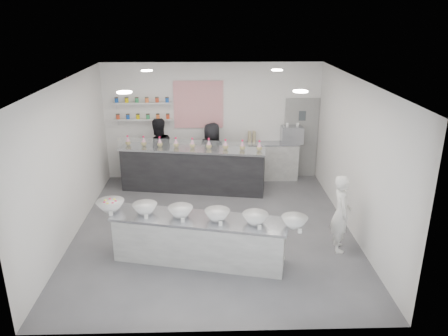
{
  "coord_description": "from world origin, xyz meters",
  "views": [
    {
      "loc": [
        -0.03,
        -7.93,
        4.21
      ],
      "look_at": [
        0.22,
        0.4,
        1.18
      ],
      "focal_mm": 35.0,
      "sensor_mm": 36.0,
      "label": 1
    }
  ],
  "objects_px": {
    "espresso_ledge": "(272,161)",
    "staff_left": "(158,152)",
    "back_bar": "(193,169)",
    "staff_right": "(212,153)",
    "espresso_machine": "(292,135)",
    "woman_prep": "(341,213)",
    "prep_counter": "(199,239)"
  },
  "relations": [
    {
      "from": "woman_prep",
      "to": "staff_left",
      "type": "bearing_deg",
      "value": 53.09
    },
    {
      "from": "back_bar",
      "to": "espresso_ledge",
      "type": "xyz_separation_m",
      "value": [
        2.04,
        0.71,
        -0.05
      ]
    },
    {
      "from": "espresso_ledge",
      "to": "espresso_machine",
      "type": "xyz_separation_m",
      "value": [
        0.48,
        0.0,
        0.7
      ]
    },
    {
      "from": "staff_left",
      "to": "staff_right",
      "type": "distance_m",
      "value": 1.35
    },
    {
      "from": "woman_prep",
      "to": "staff_left",
      "type": "xyz_separation_m",
      "value": [
        -3.67,
        3.29,
        0.13
      ]
    },
    {
      "from": "espresso_machine",
      "to": "staff_left",
      "type": "distance_m",
      "value": 3.42
    },
    {
      "from": "staff_left",
      "to": "staff_right",
      "type": "relative_size",
      "value": 1.1
    },
    {
      "from": "espresso_machine",
      "to": "espresso_ledge",
      "type": "bearing_deg",
      "value": 180.0
    },
    {
      "from": "staff_left",
      "to": "staff_right",
      "type": "xyz_separation_m",
      "value": [
        1.34,
        0.14,
        -0.08
      ]
    },
    {
      "from": "espresso_machine",
      "to": "staff_left",
      "type": "xyz_separation_m",
      "value": [
        -3.39,
        -0.32,
        -0.33
      ]
    },
    {
      "from": "back_bar",
      "to": "espresso_machine",
      "type": "height_order",
      "value": "espresso_machine"
    },
    {
      "from": "back_bar",
      "to": "staff_right",
      "type": "bearing_deg",
      "value": 58.25
    },
    {
      "from": "espresso_ledge",
      "to": "espresso_machine",
      "type": "distance_m",
      "value": 0.85
    },
    {
      "from": "woman_prep",
      "to": "espresso_machine",
      "type": "bearing_deg",
      "value": 9.41
    },
    {
      "from": "back_bar",
      "to": "woman_prep",
      "type": "distance_m",
      "value": 4.03
    },
    {
      "from": "prep_counter",
      "to": "espresso_machine",
      "type": "xyz_separation_m",
      "value": [
        2.29,
        3.94,
        0.78
      ]
    },
    {
      "from": "woman_prep",
      "to": "staff_right",
      "type": "height_order",
      "value": "staff_right"
    },
    {
      "from": "back_bar",
      "to": "woman_prep",
      "type": "bearing_deg",
      "value": -36.51
    },
    {
      "from": "back_bar",
      "to": "prep_counter",
      "type": "bearing_deg",
      "value": -76.47
    },
    {
      "from": "prep_counter",
      "to": "espresso_ledge",
      "type": "relative_size",
      "value": 2.31
    },
    {
      "from": "espresso_machine",
      "to": "staff_right",
      "type": "distance_m",
      "value": 2.1
    },
    {
      "from": "prep_counter",
      "to": "back_bar",
      "type": "distance_m",
      "value": 3.24
    },
    {
      "from": "staff_right",
      "to": "espresso_machine",
      "type": "bearing_deg",
      "value": -151.83
    },
    {
      "from": "espresso_machine",
      "to": "back_bar",
      "type": "bearing_deg",
      "value": -164.17
    },
    {
      "from": "prep_counter",
      "to": "staff_left",
      "type": "bearing_deg",
      "value": 119.97
    },
    {
      "from": "back_bar",
      "to": "staff_right",
      "type": "height_order",
      "value": "staff_right"
    },
    {
      "from": "espresso_ledge",
      "to": "staff_left",
      "type": "height_order",
      "value": "staff_left"
    },
    {
      "from": "espresso_machine",
      "to": "woman_prep",
      "type": "xyz_separation_m",
      "value": [
        0.28,
        -3.61,
        -0.46
      ]
    },
    {
      "from": "back_bar",
      "to": "espresso_machine",
      "type": "relative_size",
      "value": 6.34
    },
    {
      "from": "espresso_ledge",
      "to": "staff_left",
      "type": "distance_m",
      "value": 2.96
    },
    {
      "from": "espresso_ledge",
      "to": "woman_prep",
      "type": "distance_m",
      "value": 3.7
    },
    {
      "from": "espresso_machine",
      "to": "woman_prep",
      "type": "height_order",
      "value": "woman_prep"
    }
  ]
}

